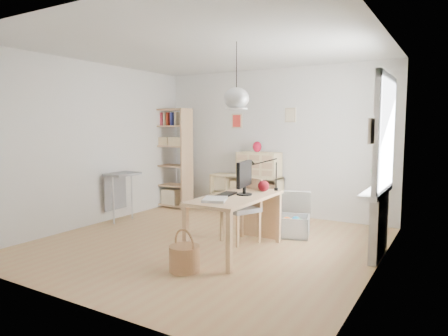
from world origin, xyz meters
The scene contains 20 objects.
ground centered at (0.00, 0.00, 0.00)m, with size 4.50×4.50×0.00m, color #A98554.
room_shell centered at (0.55, -0.15, 2.00)m, with size 4.50×4.50×4.50m.
window_unit centered at (2.23, 0.60, 1.55)m, with size 0.07×1.16×1.46m.
radiator centered at (2.19, 0.60, 0.40)m, with size 0.10×0.80×0.80m, color silver.
windowsill centered at (2.14, 0.60, 0.83)m, with size 0.22×1.20×0.06m, color white.
desk centered at (0.55, -0.15, 0.66)m, with size 0.70×1.50×0.75m.
cube_shelf centered at (-0.47, 2.08, 0.30)m, with size 1.40×0.38×0.72m.
tall_bookshelf centered at (-2.04, 1.80, 1.09)m, with size 0.80×0.38×2.00m.
side_table centered at (-2.04, 0.35, 0.67)m, with size 0.40×0.55×0.85m.
chair centered at (0.40, 0.35, 0.52)m, with size 0.59×0.59×0.91m.
wicker_basket centered at (0.37, -1.04, 0.16)m, with size 0.35×0.35×0.49m.
storage_chest centered at (0.84, 0.99, 0.21)m, with size 0.77×0.83×0.65m.
monitor centered at (0.60, -0.02, 1.00)m, with size 0.20×0.51×0.45m.
keyboard centered at (0.41, -0.18, 0.76)m, with size 0.16×0.43×0.02m, color black.
task_lamp centered at (0.62, 0.47, 1.04)m, with size 0.40×0.15×0.43m.
yarn_ball centered at (0.70, 0.35, 0.83)m, with size 0.16×0.16×0.16m, color #4D0A0D.
paper_tray centered at (0.49, -0.58, 0.77)m, with size 0.27×0.34×0.03m, color white.
drawer_chest centered at (-0.18, 2.04, 0.95)m, with size 0.79×0.36×0.45m, color beige.
red_vase centered at (-0.22, 2.04, 1.27)m, with size 0.17×0.17×0.20m, color maroon.
potted_plant centered at (2.12, 0.94, 1.00)m, with size 0.26×0.22×0.29m, color #296E29.
Camera 1 is at (3.02, -4.61, 1.65)m, focal length 32.00 mm.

